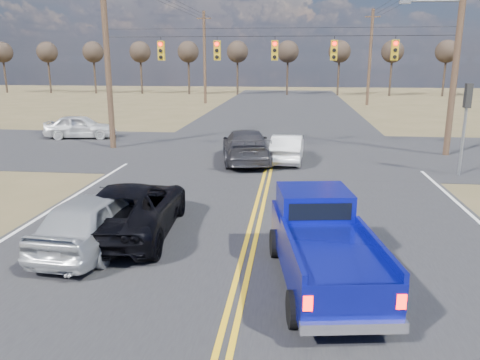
# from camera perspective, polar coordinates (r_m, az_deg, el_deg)

# --- Properties ---
(ground) EXTENTS (160.00, 160.00, 0.00)m
(ground) POSITION_cam_1_polar(r_m,az_deg,el_deg) (8.57, -1.92, -19.94)
(ground) COLOR brown
(ground) RESTS_ON ground
(road_main) EXTENTS (14.00, 120.00, 0.02)m
(road_main) POSITION_cam_1_polar(r_m,az_deg,el_deg) (17.70, 2.84, -1.43)
(road_main) COLOR #28282B
(road_main) RESTS_ON ground
(road_cross) EXTENTS (120.00, 12.00, 0.02)m
(road_cross) POSITION_cam_1_polar(r_m,az_deg,el_deg) (25.48, 4.04, 3.48)
(road_cross) COLOR #28282B
(road_cross) RESTS_ON ground
(signal_gantry) EXTENTS (19.60, 4.83, 10.00)m
(signal_gantry) POSITION_cam_1_polar(r_m,az_deg,el_deg) (24.79, 5.42, 14.92)
(signal_gantry) COLOR #473323
(signal_gantry) RESTS_ON ground
(utility_poles) EXTENTS (19.60, 58.32, 10.00)m
(utility_poles) POSITION_cam_1_polar(r_m,az_deg,el_deg) (24.02, 4.15, 15.35)
(utility_poles) COLOR #473323
(utility_poles) RESTS_ON ground
(treeline) EXTENTS (87.00, 117.80, 7.40)m
(treeline) POSITION_cam_1_polar(r_m,az_deg,el_deg) (33.98, 4.95, 15.87)
(treeline) COLOR #33261C
(treeline) RESTS_ON ground
(pickup_truck) EXTENTS (2.56, 5.16, 1.85)m
(pickup_truck) POSITION_cam_1_polar(r_m,az_deg,el_deg) (10.53, 10.01, -7.76)
(pickup_truck) COLOR black
(pickup_truck) RESTS_ON ground
(silver_suv) EXTENTS (2.15, 4.61, 1.53)m
(silver_suv) POSITION_cam_1_polar(r_m,az_deg,el_deg) (12.91, -17.20, -4.63)
(silver_suv) COLOR #B0B3B8
(silver_suv) RESTS_ON ground
(black_suv) EXTENTS (2.77, 5.48, 1.48)m
(black_suv) POSITION_cam_1_polar(r_m,az_deg,el_deg) (13.68, -13.13, -3.37)
(black_suv) COLOR black
(black_suv) RESTS_ON ground
(white_car_queue) EXTENTS (1.63, 4.16, 1.35)m
(white_car_queue) POSITION_cam_1_polar(r_m,az_deg,el_deg) (22.87, 5.78, 3.90)
(white_car_queue) COLOR silver
(white_car_queue) RESTS_ON ground
(dgrey_car_queue) EXTENTS (3.07, 5.70, 1.57)m
(dgrey_car_queue) POSITION_cam_1_polar(r_m,az_deg,el_deg) (22.70, 0.73, 4.17)
(dgrey_car_queue) COLOR #35353A
(dgrey_car_queue) RESTS_ON ground
(cross_car_west) EXTENTS (2.34, 4.55, 1.48)m
(cross_car_west) POSITION_cam_1_polar(r_m,az_deg,el_deg) (31.36, -18.87, 6.18)
(cross_car_west) COLOR silver
(cross_car_west) RESTS_ON ground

